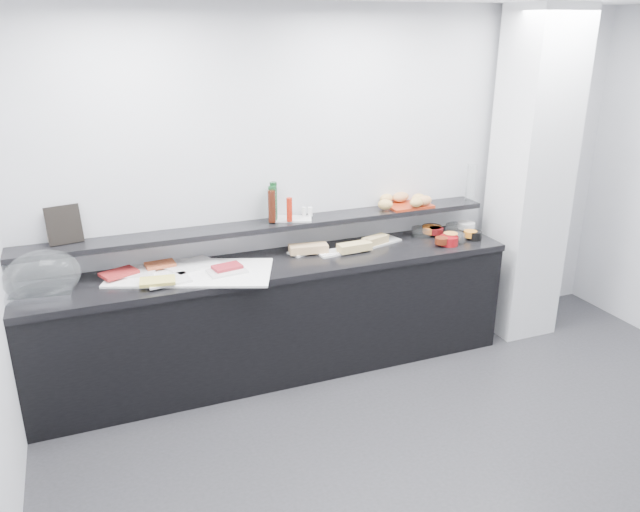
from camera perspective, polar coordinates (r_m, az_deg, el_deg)
name	(u,v)px	position (r m, az deg, el deg)	size (l,w,h in m)	color
ground	(482,485)	(4.01, 14.60, -19.63)	(5.00, 5.00, 0.00)	#2D2D30
back_wall	(347,185)	(4.97, 2.50, 6.52)	(5.00, 0.02, 2.70)	silver
column	(530,178)	(5.47, 18.67, 6.75)	(0.50, 0.50, 2.70)	white
buffet_cabinet	(277,320)	(4.79, -3.91, -5.88)	(3.60, 0.60, 0.85)	black
counter_top	(276,265)	(4.61, -4.04, -0.85)	(3.62, 0.62, 0.05)	black
wall_shelf	(268,226)	(4.68, -4.78, 2.78)	(3.60, 0.25, 0.04)	black
cloche_base	(37,292)	(4.43, -24.49, -2.98)	(0.46, 0.31, 0.04)	silver
cloche_dome	(42,276)	(4.38, -24.04, -1.69)	(0.48, 0.32, 0.34)	silver
linen_runner	(191,273)	(4.47, -11.71, -1.49)	(1.12, 0.53, 0.01)	white
platter_meat_a	(133,272)	(4.53, -16.69, -1.42)	(0.29, 0.20, 0.01)	white
food_meat_a	(119,273)	(4.49, -17.91, -1.49)	(0.24, 0.15, 0.02)	maroon
platter_salmon	(192,265)	(4.56, -11.62, -0.84)	(0.34, 0.23, 0.01)	white
food_salmon	(160,264)	(4.57, -14.41, -0.75)	(0.20, 0.13, 0.02)	#C65128
platter_cheese	(168,280)	(4.33, -13.75, -2.18)	(0.29, 0.19, 0.01)	white
food_cheese	(158,281)	(4.28, -14.63, -2.23)	(0.23, 0.15, 0.02)	#DDCB56
platter_meat_b	(227,271)	(4.40, -8.49, -1.38)	(0.26, 0.17, 0.01)	silver
food_meat_b	(227,267)	(4.43, -8.49, -0.99)	(0.20, 0.13, 0.02)	maroon
sandwich_plate_left	(307,250)	(4.80, -1.19, 0.51)	(0.30, 0.13, 0.01)	white
sandwich_food_left	(308,248)	(4.73, -1.07, 0.69)	(0.29, 0.11, 0.06)	tan
tongs_left	(311,252)	(4.73, -0.84, 0.34)	(0.01, 0.01, 0.16)	#ABACB2
sandwich_plate_mid	(338,252)	(4.77, 1.66, 0.38)	(0.32, 0.14, 0.01)	white
sandwich_food_mid	(355,247)	(4.77, 3.18, 0.84)	(0.26, 0.10, 0.06)	tan
tongs_mid	(332,254)	(4.69, 1.14, 0.18)	(0.01, 0.01, 0.16)	#B8BBC0
sandwich_plate_right	(379,242)	(5.01, 5.38, 1.27)	(0.37, 0.16, 0.01)	silver
sandwich_food_right	(375,240)	(4.94, 5.08, 1.46)	(0.22, 0.09, 0.06)	tan
tongs_right	(372,245)	(4.90, 4.80, 1.01)	(0.01, 0.01, 0.16)	#B1B3B8
bowl_glass_fruit	(421,232)	(5.21, 9.23, 2.17)	(0.16, 0.16, 0.07)	white
fill_glass_fruit	(432,229)	(5.25, 10.18, 2.40)	(0.16, 0.16, 0.05)	orange
bowl_black_jam	(432,230)	(5.28, 10.18, 2.36)	(0.16, 0.16, 0.07)	black
fill_black_jam	(436,231)	(5.22, 10.58, 2.27)	(0.12, 0.12, 0.05)	#570C0E
bowl_glass_cream	(457,229)	(5.35, 12.43, 2.44)	(0.19, 0.19, 0.07)	white
fill_glass_cream	(466,225)	(5.42, 13.21, 2.76)	(0.15, 0.15, 0.05)	white
bowl_red_jam	(449,241)	(5.04, 11.69, 1.39)	(0.15, 0.15, 0.07)	maroon
fill_red_jam	(441,241)	(4.99, 11.03, 1.39)	(0.10, 0.10, 0.05)	#561C0C
bowl_glass_salmon	(454,238)	(5.10, 12.16, 1.60)	(0.17, 0.17, 0.07)	white
fill_glass_salmon	(451,236)	(5.12, 11.85, 1.80)	(0.11, 0.11, 0.05)	orange
bowl_black_fruit	(474,235)	(5.21, 13.94, 1.84)	(0.12, 0.12, 0.07)	black
fill_black_fruit	(470,234)	(5.21, 13.59, 1.99)	(0.11, 0.11, 0.05)	orange
framed_print	(64,225)	(4.52, -22.37, 2.66)	(0.22, 0.02, 0.26)	black
print_art	(59,225)	(4.54, -22.75, 2.66)	(0.17, 0.00, 0.22)	beige
condiment_tray	(293,219)	(4.74, -2.44, 3.42)	(0.27, 0.17, 0.01)	silver
bottle_green_a	(273,203)	(4.67, -4.36, 4.83)	(0.06, 0.06, 0.26)	#113E1C
bottle_brown	(272,206)	(4.63, -4.43, 4.55)	(0.06, 0.06, 0.24)	#3A150A
bottle_green_b	(274,200)	(4.71, -4.26, 5.09)	(0.05, 0.05, 0.28)	#103B1A
bottle_hot	(289,209)	(4.64, -2.82, 4.27)	(0.04, 0.04, 0.18)	#B31E0C
shaker_salt	(310,212)	(4.78, -0.90, 4.08)	(0.04, 0.04, 0.07)	white
shaker_pepper	(304,212)	(4.78, -1.46, 4.07)	(0.03, 0.03, 0.07)	silver
bread_tray	(408,205)	(5.14, 8.05, 4.61)	(0.36, 0.25, 0.02)	maroon
bread_roll_nw	(386,199)	(5.12, 6.08, 5.22)	(0.12, 0.08, 0.08)	#D8A452
bread_roll_n	(401,197)	(5.18, 7.38, 5.37)	(0.16, 0.10, 0.08)	#C3814A
bread_roll_sw	(385,204)	(4.95, 5.99, 4.71)	(0.12, 0.08, 0.08)	tan
bread_roll_s	(417,202)	(5.05, 8.82, 4.89)	(0.14, 0.09, 0.08)	tan
bread_roll_se	(424,201)	(5.11, 9.53, 5.02)	(0.13, 0.08, 0.08)	#CB874D
bread_roll_mide	(418,199)	(5.16, 8.96, 5.22)	(0.13, 0.08, 0.08)	tan
carafe	(471,182)	(5.41, 13.66, 6.57)	(0.09, 0.09, 0.30)	silver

